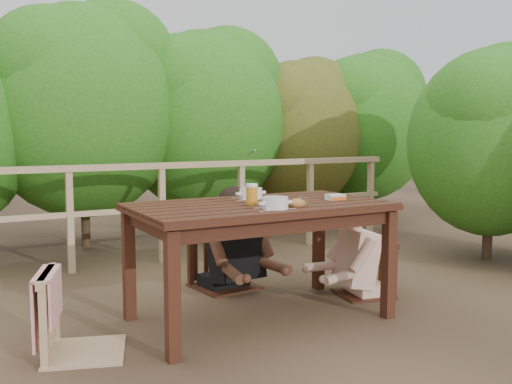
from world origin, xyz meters
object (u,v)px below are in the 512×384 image
tumbler (304,202)px  bread_roll (297,204)px  chair_left (83,275)px  chair_far (224,229)px  butter_tub (335,198)px  woman (223,209)px  chair_right (364,244)px  beer_glass (252,195)px  soup_near (275,204)px  soup_far (251,194)px  table (259,262)px  diner_right (367,222)px

tumbler → bread_roll: bearing=-179.3°
chair_left → bread_roll: bearing=-81.4°
chair_far → tumbler: bearing=-94.9°
chair_far → butter_tub: chair_far is taller
woman → tumbler: woman is taller
chair_far → chair_right: size_ratio=1.18×
chair_left → beer_glass: bearing=-70.8°
soup_near → tumbler: bearing=6.0°
chair_left → soup_far: (1.30, 0.31, 0.38)m
chair_right → beer_glass: bearing=-71.9°
butter_tub → soup_near: bearing=-158.3°
soup_far → bread_roll: soup_far is taller
table → chair_right: chair_right is taller
butter_tub → chair_left: bearing=-177.7°
chair_far → soup_far: size_ratio=3.46×
chair_right → bread_roll: bread_roll is taller
beer_glass → soup_near: bearing=-85.5°
beer_glass → tumbler: bearing=-43.7°
table → chair_far: (0.14, 0.85, 0.09)m
beer_glass → tumbler: beer_glass is taller
woman → butter_tub: woman is taller
chair_far → chair_right: chair_far is taller
chair_far → bread_roll: 1.18m
beer_glass → butter_tub: (0.65, -0.07, -0.05)m
tumbler → table: bearing=122.7°
chair_right → soup_far: bearing=-88.2°
table → tumbler: bearing=-57.3°
soup_near → tumbler: (0.24, 0.03, -0.01)m
table → chair_right: (1.03, 0.10, 0.02)m
woman → diner_right: size_ratio=1.12×
chair_left → diner_right: diner_right is taller
table → beer_glass: size_ratio=11.19×
table → tumbler: size_ratio=21.87×
diner_right → soup_near: diner_right is taller
table → butter_tub: bearing=-10.6°
chair_left → chair_far: (1.37, 0.90, 0.02)m
chair_left → bread_roll: (1.36, -0.23, 0.37)m
chair_far → soup_near: chair_far is taller
soup_near → beer_glass: size_ratio=1.80×
chair_left → chair_far: bearing=-38.3°
diner_right → chair_left: bearing=105.0°
chair_left → chair_right: bearing=-67.7°
soup_near → soup_far: 0.58m
diner_right → bread_roll: size_ratio=9.93×
chair_far → woman: woman is taller
bread_roll → chair_far: bearing=89.5°
chair_left → chair_far: 1.63m
woman → diner_right: bearing=133.2°
woman → bread_roll: 1.16m
diner_right → bread_roll: 1.04m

